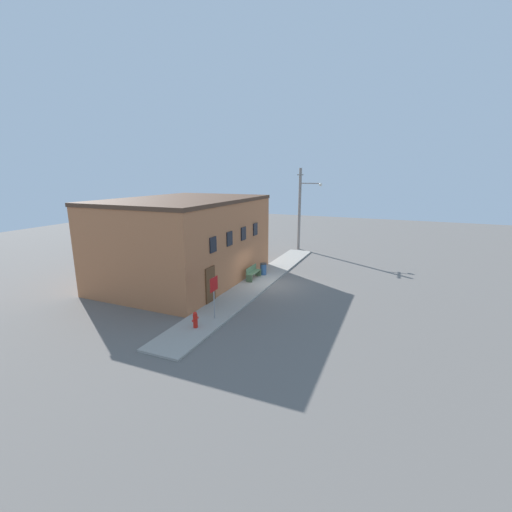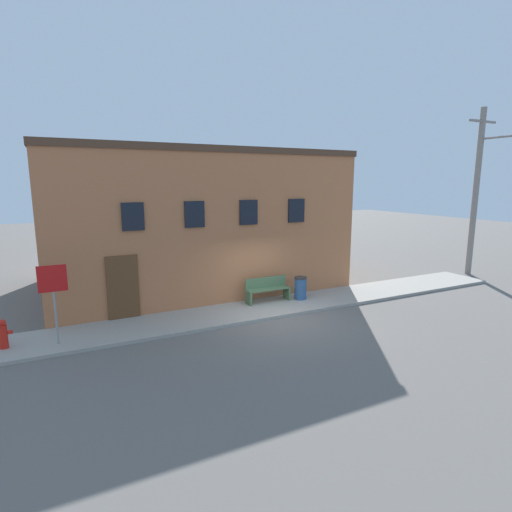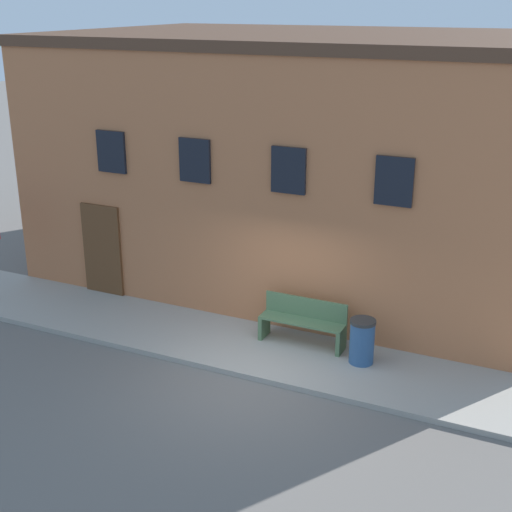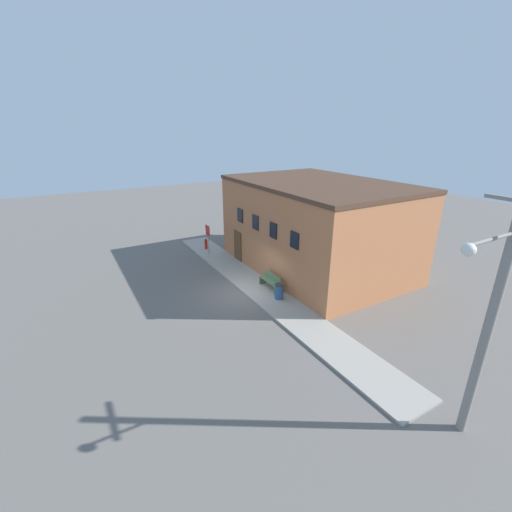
# 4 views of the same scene
# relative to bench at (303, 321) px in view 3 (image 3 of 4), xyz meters

# --- Properties ---
(ground_plane) EXTENTS (80.00, 80.00, 0.00)m
(ground_plane) POSITION_rel_bench_xyz_m (-0.41, -1.61, -0.57)
(ground_plane) COLOR #66605B
(sidewalk) EXTENTS (21.64, 2.11, 0.11)m
(sidewalk) POSITION_rel_bench_xyz_m (-0.41, -0.56, -0.52)
(sidewalk) COLOR #9E998E
(sidewalk) RESTS_ON ground
(brick_building) EXTENTS (11.82, 8.11, 5.78)m
(brick_building) POSITION_rel_bench_xyz_m (-1.58, 4.49, 2.32)
(brick_building) COLOR #B26B42
(brick_building) RESTS_ON ground
(bench) EXTENTS (1.70, 0.44, 0.91)m
(bench) POSITION_rel_bench_xyz_m (0.00, 0.00, 0.00)
(bench) COLOR #4C6B47
(bench) RESTS_ON sidewalk
(trash_bin) EXTENTS (0.48, 0.48, 0.86)m
(trash_bin) POSITION_rel_bench_xyz_m (1.28, -0.27, -0.03)
(trash_bin) COLOR #2D517F
(trash_bin) RESTS_ON sidewalk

